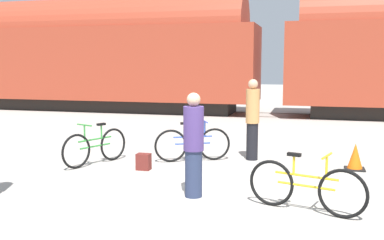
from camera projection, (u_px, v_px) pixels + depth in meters
The scene contains 11 objects.
ground_plane at pixel (201, 199), 7.24m from camera, with size 80.00×80.00×0.00m, color #A8A399.
freight_train at pixel (272, 51), 18.65m from camera, with size 27.50×2.84×5.12m.
rail_near at pixel (269, 117), 18.30m from camera, with size 39.50×0.07×0.01m, color #4C4238.
rail_far at pixel (272, 113), 19.68m from camera, with size 39.50×0.07×0.01m, color #4C4238.
bicycle_yellow at pixel (306, 187), 6.59m from camera, with size 1.72×0.60×0.89m.
bicycle_blue at pixel (193, 144), 10.02m from camera, with size 1.56×0.83×0.91m.
bicycle_green at pixel (95, 147), 9.70m from camera, with size 0.72×1.63×0.91m.
person_in_tan at pixel (253, 119), 10.10m from camera, with size 0.31×0.31×1.83m.
person_in_purple at pixel (194, 145), 7.28m from camera, with size 0.33×0.33×1.71m.
backpack at pixel (144, 162), 9.21m from camera, with size 0.28×0.20×0.34m.
traffic_cone at pixel (355, 157), 9.22m from camera, with size 0.40×0.40×0.55m.
Camera 1 is at (1.68, -6.82, 2.18)m, focal length 42.00 mm.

